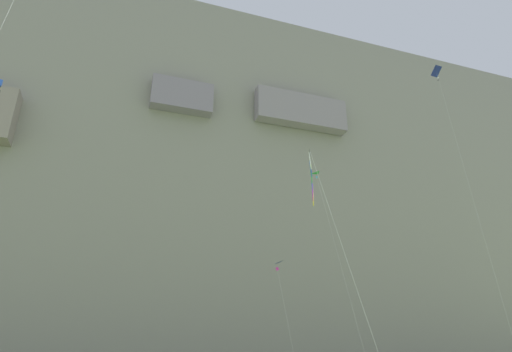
# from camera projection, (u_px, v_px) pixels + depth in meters

# --- Properties ---
(cliff_face) EXTENTS (180.00, 23.53, 63.17)m
(cliff_face) POSITION_uv_depth(u_px,v_px,m) (168.00, 180.00, 73.95)
(cliff_face) COLOR gray
(cliff_face) RESTS_ON ground
(kite_banner_mid_left) EXTENTS (2.87, 7.39, 12.21)m
(kite_banner_mid_left) POSITION_uv_depth(u_px,v_px,m) (313.00, 184.00, 21.65)
(kite_banner_mid_left) COLOR black
(kite_banner_mid_left) RESTS_ON ground
(kite_delta_far_left) EXTENTS (1.66, 6.68, 22.86)m
(kite_delta_far_left) POSITION_uv_depth(u_px,v_px,m) (322.00, 191.00, 48.60)
(kite_delta_far_left) COLOR green
(kite_delta_far_left) RESTS_ON ground
(kite_delta_far_right) EXTENTS (2.31, 2.06, 11.32)m
(kite_delta_far_right) POSITION_uv_depth(u_px,v_px,m) (275.00, 273.00, 40.15)
(kite_delta_far_right) COLOR navy
(kite_delta_far_right) RESTS_ON ground
(kite_diamond_near_cliff) EXTENTS (0.97, 2.89, 32.99)m
(kite_diamond_near_cliff) POSITION_uv_depth(u_px,v_px,m) (442.00, 93.00, 45.24)
(kite_diamond_near_cliff) COLOR navy
(kite_diamond_near_cliff) RESTS_ON ground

